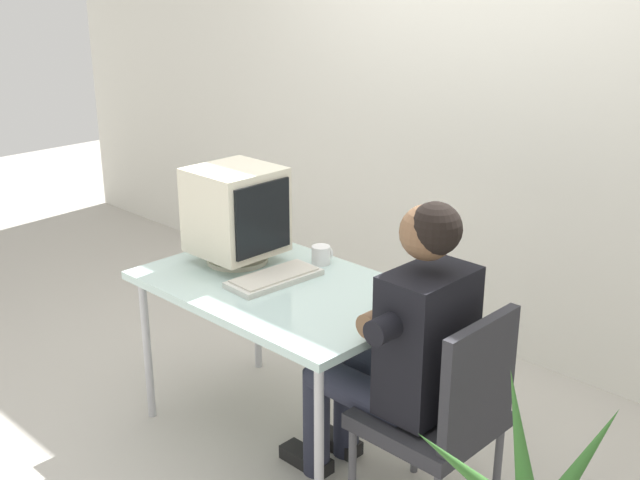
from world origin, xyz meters
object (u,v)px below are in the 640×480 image
object	(u,v)px
desk_mug	(321,255)
person_seated	(399,347)
office_chair	(444,411)
desk	(282,296)
keyboard	(274,278)
crt_monitor	(236,212)

from	to	relation	value
desk_mug	person_seated	bearing A→B (deg)	-23.51
office_chair	desk_mug	distance (m)	0.98
desk	keyboard	world-z (taller)	keyboard
keyboard	office_chair	distance (m)	0.93
keyboard	desk_mug	distance (m)	0.29
crt_monitor	office_chair	size ratio (longest dim) A/B	0.49
crt_monitor	keyboard	xyz separation A→B (m)	(0.29, -0.04, -0.22)
crt_monitor	office_chair	world-z (taller)	crt_monitor
desk	crt_monitor	world-z (taller)	crt_monitor
keyboard	office_chair	bearing A→B (deg)	-0.66
crt_monitor	desk_mug	xyz separation A→B (m)	(0.28, 0.24, -0.19)
desk	crt_monitor	distance (m)	0.44
office_chair	desk_mug	bearing A→B (deg)	161.64
keyboard	person_seated	size ratio (longest dim) A/B	0.34
person_seated	crt_monitor	bearing A→B (deg)	176.89
crt_monitor	keyboard	world-z (taller)	crt_monitor
crt_monitor	person_seated	world-z (taller)	person_seated
desk	office_chair	world-z (taller)	office_chair
keyboard	person_seated	world-z (taller)	person_seated
keyboard	person_seated	xyz separation A→B (m)	(0.68, -0.01, -0.07)
person_seated	keyboard	bearing A→B (deg)	179.14
person_seated	desk_mug	world-z (taller)	person_seated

